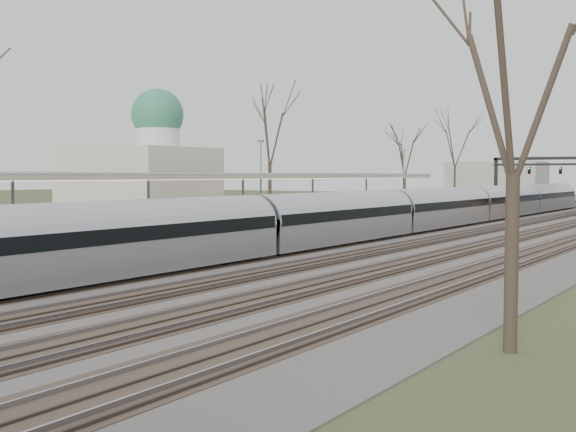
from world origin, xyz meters
TOP-DOWN VIEW (x-y plane):
  - track_bed at (0.26, 55.00)m, footprint 24.00×160.00m
  - platform at (-9.05, 37.50)m, footprint 3.50×69.00m
  - canopy at (-9.05, 32.99)m, footprint 4.10×50.00m
  - dome_building at (-21.71, 38.00)m, footprint 10.00×8.00m
  - tree_west_far at (-17.00, 48.00)m, footprint 5.50×5.50m
  - tree_east_near at (13.00, 15.00)m, footprint 4.50×4.50m
  - train_near at (-2.50, 48.76)m, footprint 2.62×75.21m

SIDE VIEW (x-z plane):
  - track_bed at x=0.26m, z-range -0.05..0.17m
  - platform at x=-9.05m, z-range 0.00..1.00m
  - train_near at x=-2.50m, z-range -0.05..3.00m
  - dome_building at x=-21.71m, z-range -1.43..8.87m
  - canopy at x=-9.05m, z-range 2.37..5.48m
  - tree_east_near at x=13.00m, z-range 1.92..11.19m
  - tree_west_far at x=-17.00m, z-range 2.35..13.68m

